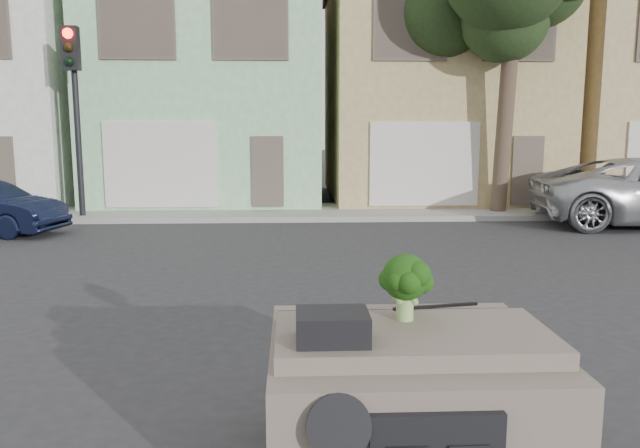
{
  "coord_description": "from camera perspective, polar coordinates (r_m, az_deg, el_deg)",
  "views": [
    {
      "loc": [
        -0.84,
        -7.3,
        2.53
      ],
      "look_at": [
        -0.49,
        0.5,
        1.3
      ],
      "focal_mm": 35.0,
      "sensor_mm": 36.0,
      "label": 1
    }
  ],
  "objects": [
    {
      "name": "ground_plane",
      "position": [
        7.77,
        3.85,
        -10.07
      ],
      "size": [
        120.0,
        120.0,
        0.0
      ],
      "primitive_type": "plane",
      "color": "#303033",
      "rests_on": "ground"
    },
    {
      "name": "sidewalk",
      "position": [
        17.99,
        0.16,
        1.1
      ],
      "size": [
        40.0,
        3.0,
        0.15
      ],
      "primitive_type": "cube",
      "color": "gray",
      "rests_on": "ground"
    },
    {
      "name": "townhouse_mint",
      "position": [
        22.0,
        -9.7,
        12.07
      ],
      "size": [
        7.2,
        8.2,
        7.55
      ],
      "primitive_type": "cube",
      "color": "#9AD09A",
      "rests_on": "ground"
    },
    {
      "name": "townhouse_tan",
      "position": [
        22.37,
        10.19,
        12.0
      ],
      "size": [
        7.2,
        8.2,
        7.55
      ],
      "primitive_type": "cube",
      "color": "tan",
      "rests_on": "ground"
    },
    {
      "name": "traffic_signal",
      "position": [
        17.73,
        -21.4,
        8.41
      ],
      "size": [
        0.4,
        0.4,
        5.1
      ],
      "primitive_type": "cube",
      "color": "black",
      "rests_on": "ground"
    },
    {
      "name": "tree_near",
      "position": [
        18.15,
        16.75,
        14.02
      ],
      "size": [
        4.4,
        4.0,
        8.5
      ],
      "primitive_type": "cube",
      "color": "#203417",
      "rests_on": "ground"
    },
    {
      "name": "car_dashboard",
      "position": [
        4.8,
        8.01,
        -15.35
      ],
      "size": [
        2.0,
        1.8,
        1.12
      ],
      "primitive_type": "cube",
      "color": "#706357",
      "rests_on": "ground"
    },
    {
      "name": "instrument_hump",
      "position": [
        4.17,
        1.14,
        -9.36
      ],
      "size": [
        0.48,
        0.38,
        0.2
      ],
      "primitive_type": "cube",
      "color": "black",
      "rests_on": "car_dashboard"
    },
    {
      "name": "wiper_arm",
      "position": [
        5.01,
        10.54,
        -7.41
      ],
      "size": [
        0.69,
        0.15,
        0.02
      ],
      "primitive_type": "cube",
      "rotation": [
        0.0,
        0.0,
        0.17
      ],
      "color": "black",
      "rests_on": "car_dashboard"
    },
    {
      "name": "broccoli",
      "position": [
        4.61,
        7.81,
        -5.67
      ],
      "size": [
        0.52,
        0.52,
        0.5
      ],
      "primitive_type": "cube",
      "rotation": [
        0.0,
        0.0,
        3.47
      ],
      "color": "#15360C",
      "rests_on": "car_dashboard"
    }
  ]
}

